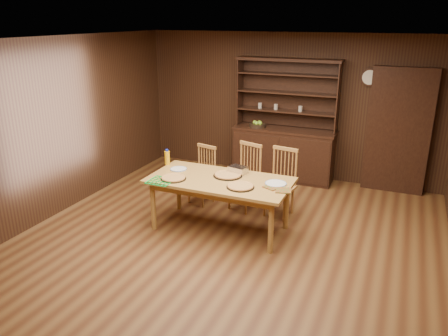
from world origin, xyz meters
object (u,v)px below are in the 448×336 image
at_px(chair_left, 204,173).
at_px(juice_bottle, 167,158).
at_px(dining_table, 220,184).
at_px(chair_right, 282,180).
at_px(china_hutch, 284,147).
at_px(chair_center, 247,174).

distance_m(chair_left, juice_bottle, 0.73).
bearing_deg(chair_left, dining_table, -37.72).
relative_size(chair_left, chair_right, 0.91).
height_order(china_hutch, chair_center, china_hutch).
bearing_deg(chair_center, chair_left, -159.33).
distance_m(china_hutch, juice_bottle, 2.43).
bearing_deg(juice_bottle, chair_center, 28.55).
height_order(chair_center, juice_bottle, chair_center).
xyz_separation_m(china_hutch, chair_center, (-0.17, -1.51, -0.05)).
height_order(dining_table, chair_center, chair_center).
bearing_deg(chair_right, chair_center, -171.69).
relative_size(dining_table, chair_left, 2.09).
relative_size(china_hutch, juice_bottle, 9.19).
relative_size(chair_left, juice_bottle, 3.94).
bearing_deg(chair_left, chair_right, 16.01).
height_order(dining_table, chair_right, chair_right).
xyz_separation_m(chair_center, juice_bottle, (-1.06, -0.58, 0.31)).
relative_size(china_hutch, chair_left, 2.33).
xyz_separation_m(chair_left, juice_bottle, (-0.34, -0.53, 0.37)).
bearing_deg(juice_bottle, chair_left, 56.80).
relative_size(chair_right, juice_bottle, 4.33).
bearing_deg(juice_bottle, china_hutch, 59.53).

